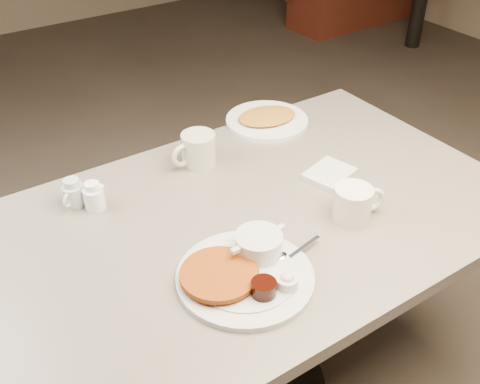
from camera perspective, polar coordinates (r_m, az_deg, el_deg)
diner_table at (r=1.61m, az=0.40°, el=-7.33°), size 1.50×0.90×0.75m
main_plate at (r=1.31m, az=0.47°, el=-7.78°), size 0.40×0.34×0.07m
coffee_mug_near at (r=1.50m, az=11.46°, el=-1.05°), size 0.15×0.13×0.09m
napkin at (r=1.67m, az=9.04°, el=1.81°), size 0.16×0.14×0.02m
coffee_mug_far at (r=1.69m, az=-4.34°, el=4.29°), size 0.15×0.11×0.10m
creamer_left at (r=1.59m, az=-16.50°, el=-0.14°), size 0.08×0.08×0.08m
creamer_right at (r=1.56m, az=-14.59°, el=-0.46°), size 0.07×0.07×0.08m
hash_plate at (r=1.93m, az=2.74°, el=7.38°), size 0.32×0.32×0.04m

